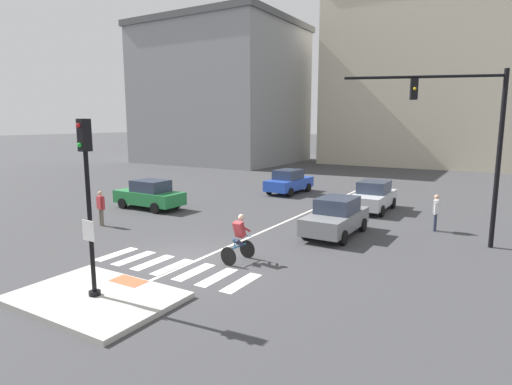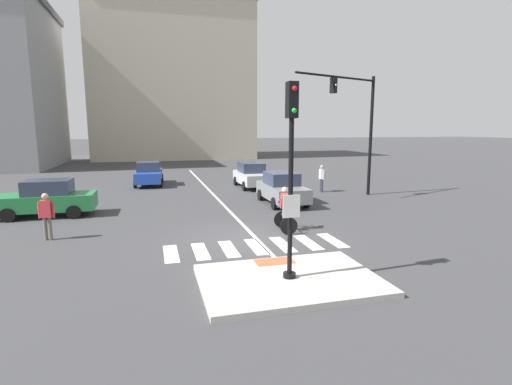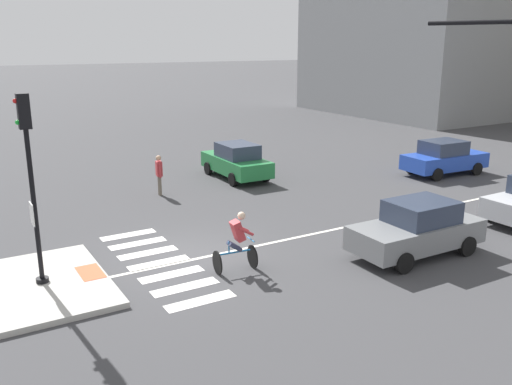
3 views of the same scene
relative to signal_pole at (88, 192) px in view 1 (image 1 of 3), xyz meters
name	(u,v)px [view 1 (image 1 of 3)]	position (x,y,z in m)	size (l,w,h in m)	color
ground_plane	(189,260)	(0.00, 4.00, -3.04)	(300.00, 300.00, 0.00)	#3D3D3F
traffic_island	(95,298)	(0.00, 0.01, -2.96)	(4.49, 3.13, 0.15)	#B2AFA8
tactile_pad_front	(129,281)	(0.00, 1.23, -2.88)	(1.10, 0.60, 0.01)	#DB5B38
signal_pole	(88,192)	(0.00, 0.00, 0.00)	(0.44, 0.38, 4.80)	black
crosswalk_stripe_a	(116,254)	(-2.78, 3.16, -3.03)	(0.44, 1.80, 0.01)	silver
crosswalk_stripe_b	(134,258)	(-1.85, 3.16, -3.03)	(0.44, 1.80, 0.01)	silver
crosswalk_stripe_c	(153,262)	(-0.93, 3.16, -3.03)	(0.44, 1.80, 0.01)	silver
crosswalk_stripe_d	(173,267)	(0.00, 3.16, -3.03)	(0.44, 1.80, 0.01)	silver
crosswalk_stripe_e	(194,272)	(0.93, 3.16, -3.03)	(0.44, 1.80, 0.01)	silver
crosswalk_stripe_f	(217,277)	(1.85, 3.16, -3.03)	(0.44, 1.80, 0.01)	silver
crosswalk_stripe_g	(241,283)	(2.78, 3.16, -3.03)	(0.44, 1.80, 0.01)	silver
lane_centre_line	(309,211)	(0.25, 14.00, -3.03)	(0.14, 28.00, 0.01)	silver
traffic_light_mast	(468,131)	(8.06, 10.94, 1.48)	(5.60, 2.14, 6.81)	black
building_corner_left	(422,76)	(-0.02, 46.40, 7.11)	(20.76, 14.48, 20.25)	beige
building_corner_right	(221,94)	(-21.54, 36.34, 5.22)	(17.95, 15.23, 16.48)	gray
car_green_cross_left	(150,195)	(-7.81, 9.98, -2.23)	(4.12, 1.89, 1.64)	#237A3D
car_silver_eastbound_far	(373,196)	(3.20, 15.96, -2.23)	(1.86, 4.11, 1.64)	silver
car_blue_westbound_distant	(289,182)	(-3.43, 18.81, -2.23)	(2.02, 4.19, 1.64)	#2347B7
car_grey_eastbound_mid	(336,217)	(3.26, 9.98, -2.23)	(1.87, 4.11, 1.64)	slate
cyclist	(239,237)	(1.60, 4.84, -2.17)	(0.76, 1.15, 1.68)	black
pedestrian_at_curb_left	(101,205)	(-6.85, 5.84, -2.06)	(0.54, 0.27, 1.67)	#6B6051
pedestrian_waiting_far_side	(436,210)	(6.86, 12.93, -2.06)	(0.23, 0.55, 1.67)	#2D334C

